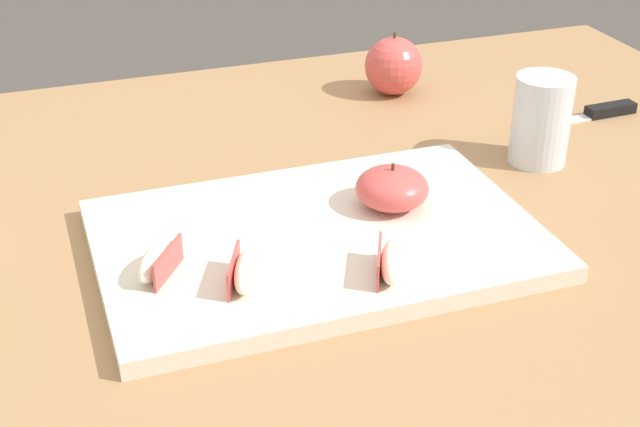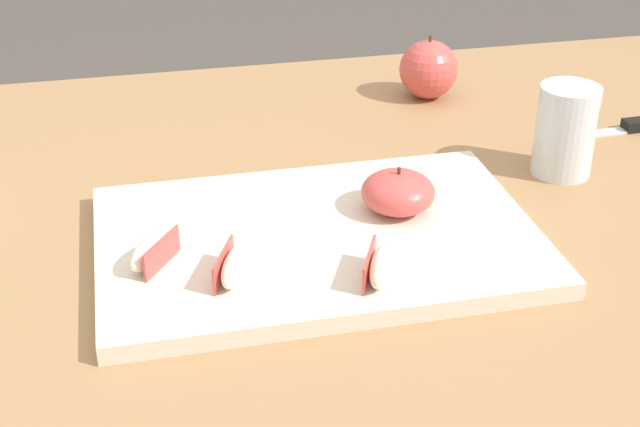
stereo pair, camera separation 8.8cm
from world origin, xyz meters
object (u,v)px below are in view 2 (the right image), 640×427
object	(u,v)px
apple_wedge_left	(381,266)
apple_wedge_front	(235,266)
cutting_board	(320,239)
apple_half_skin_up	(398,192)
drinking_glass_water	(565,131)
whole_apple_pink_lady	(428,70)
apple_wedge_near_knife	(152,251)
paring_knife	(639,125)

from	to	relation	value
apple_wedge_left	apple_wedge_front	distance (m)	0.13
cutting_board	apple_half_skin_up	world-z (taller)	apple_half_skin_up
apple_wedge_front	drinking_glass_water	world-z (taller)	drinking_glass_water
drinking_glass_water	apple_half_skin_up	bearing A→B (deg)	-160.80
cutting_board	drinking_glass_water	world-z (taller)	drinking_glass_water
cutting_board	drinking_glass_water	xyz separation A→B (m)	(0.31, 0.10, 0.04)
cutting_board	apple_wedge_left	size ratio (longest dim) A/B	6.41
apple_wedge_left	whole_apple_pink_lady	bearing A→B (deg)	66.30
apple_half_skin_up	apple_wedge_near_knife	size ratio (longest dim) A/B	1.17
paring_knife	whole_apple_pink_lady	bearing A→B (deg)	143.85
apple_half_skin_up	paring_knife	distance (m)	0.41
apple_wedge_near_knife	drinking_glass_water	bearing A→B (deg)	14.87
cutting_board	apple_wedge_near_knife	xyz separation A→B (m)	(-0.16, -0.02, 0.02)
whole_apple_pink_lady	drinking_glass_water	xyz separation A→B (m)	(0.07, -0.26, 0.01)
apple_wedge_left	drinking_glass_water	bearing A→B (deg)	35.78
paring_knife	apple_wedge_left	bearing A→B (deg)	-146.03
cutting_board	apple_half_skin_up	xyz separation A→B (m)	(0.09, 0.02, 0.03)
apple_wedge_front	apple_half_skin_up	bearing A→B (deg)	26.73
drinking_glass_water	whole_apple_pink_lady	bearing A→B (deg)	106.13
apple_half_skin_up	paring_knife	xyz separation A→B (m)	(0.37, 0.17, -0.03)
cutting_board	apple_wedge_front	size ratio (longest dim) A/B	6.40
cutting_board	drinking_glass_water	distance (m)	0.33
apple_wedge_left	paring_knife	world-z (taller)	apple_wedge_left
apple_half_skin_up	apple_wedge_front	xyz separation A→B (m)	(-0.18, -0.09, -0.01)
apple_half_skin_up	apple_wedge_near_knife	bearing A→B (deg)	-169.08
cutting_board	apple_half_skin_up	size ratio (longest dim) A/B	5.69
cutting_board	whole_apple_pink_lady	bearing A→B (deg)	56.93
whole_apple_pink_lady	apple_wedge_near_knife	bearing A→B (deg)	-136.14
apple_wedge_front	whole_apple_pink_lady	distance (m)	0.54
paring_knife	drinking_glass_water	bearing A→B (deg)	-149.46
whole_apple_pink_lady	apple_wedge_front	bearing A→B (deg)	-127.59
cutting_board	apple_wedge_front	bearing A→B (deg)	-144.67
drinking_glass_water	paring_knife	bearing A→B (deg)	30.54
apple_half_skin_up	apple_wedge_front	size ratio (longest dim) A/B	1.13
apple_wedge_left	apple_half_skin_up	bearing A→B (deg)	66.21
cutting_board	apple_wedge_left	bearing A→B (deg)	-70.46
paring_knife	drinking_glass_water	world-z (taller)	drinking_glass_water
apple_wedge_left	paring_knife	bearing A→B (deg)	33.97
apple_wedge_left	apple_wedge_front	xyz separation A→B (m)	(-0.13, 0.03, 0.00)
cutting_board	paring_knife	distance (m)	0.50
cutting_board	apple_wedge_left	world-z (taller)	apple_wedge_left
apple_half_skin_up	paring_knife	size ratio (longest dim) A/B	0.47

